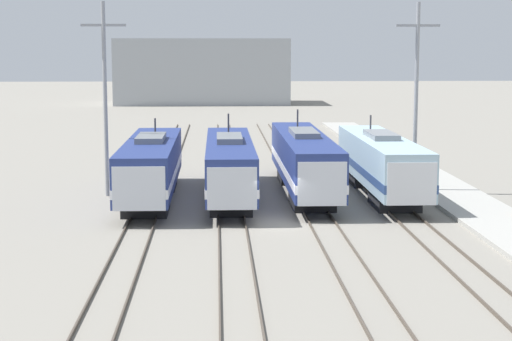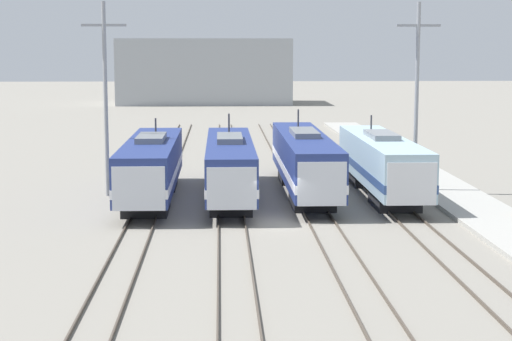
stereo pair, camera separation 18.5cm
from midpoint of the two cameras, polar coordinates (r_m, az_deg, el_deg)
name	(u,v)px [view 2 (the right image)]	position (r m, az deg, el deg)	size (l,w,h in m)	color
ground_plane	(277,224)	(46.35, 1.51, -3.56)	(400.00, 400.00, 0.00)	gray
rail_pair_far_left	(141,223)	(46.42, -7.57, -3.51)	(1.50, 120.00, 0.15)	#4C4238
rail_pair_center_left	(232,223)	(46.23, -1.52, -3.49)	(1.51, 120.00, 0.15)	#4C4238
rail_pair_center_right	(322,222)	(46.56, 4.51, -3.43)	(1.51, 120.00, 0.15)	#4C4238
rail_pair_far_right	(411,221)	(47.39, 10.39, -3.34)	(1.50, 120.00, 0.15)	#4C4238
locomotive_far_left	(151,168)	(53.14, -6.92, 0.19)	(3.06, 17.48, 4.80)	black
locomotive_center_left	(230,167)	(53.49, -1.66, 0.26)	(2.90, 18.31, 5.04)	black
locomotive_center_right	(305,161)	(55.46, 3.37, 0.60)	(2.93, 19.95, 5.16)	black
locomotive_far_right	(382,164)	(55.18, 8.52, 0.46)	(3.00, 17.83, 4.86)	#232326
catenary_tower_left	(106,94)	(55.11, -9.91, 5.05)	(2.82, 0.26, 12.31)	gray
catenary_tower_right	(417,93)	(56.10, 10.76, 5.08)	(2.82, 0.26, 12.31)	gray
platform	(493,219)	(48.57, 15.60, -3.15)	(4.00, 120.00, 0.27)	#A8A59E
depot_building	(205,71)	(147.33, -3.40, 6.62)	(29.04, 14.62, 10.97)	#9EA3A8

